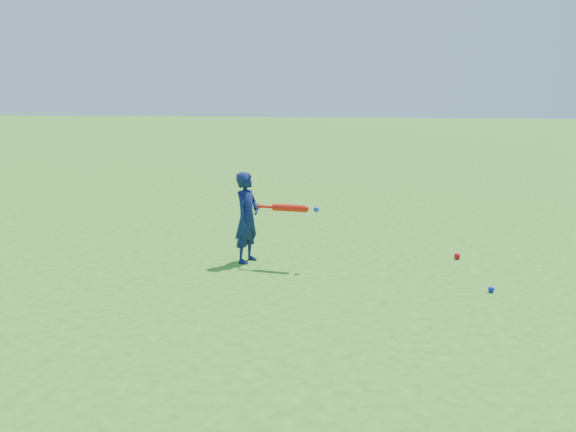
% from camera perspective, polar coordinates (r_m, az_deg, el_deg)
% --- Properties ---
extents(ground, '(80.00, 80.00, 0.00)m').
position_cam_1_polar(ground, '(8.20, -5.56, -2.99)').
color(ground, '#2F751C').
rests_on(ground, ground).
extents(child, '(0.35, 0.45, 1.07)m').
position_cam_1_polar(child, '(7.49, -3.66, -0.13)').
color(child, '#10194D').
rests_on(child, ground).
extents(ground_ball_red, '(0.08, 0.08, 0.08)m').
position_cam_1_polar(ground_ball_red, '(7.96, 14.81, -3.45)').
color(ground_ball_red, red).
rests_on(ground_ball_red, ground).
extents(ground_ball_blue, '(0.06, 0.06, 0.06)m').
position_cam_1_polar(ground_ball_blue, '(6.78, 17.62, -6.24)').
color(ground_ball_blue, '#0C1DCC').
rests_on(ground_ball_blue, ground).
extents(bat_swing, '(0.72, 0.15, 0.08)m').
position_cam_1_polar(bat_swing, '(7.25, 0.34, 0.70)').
color(bat_swing, red).
rests_on(bat_swing, ground).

